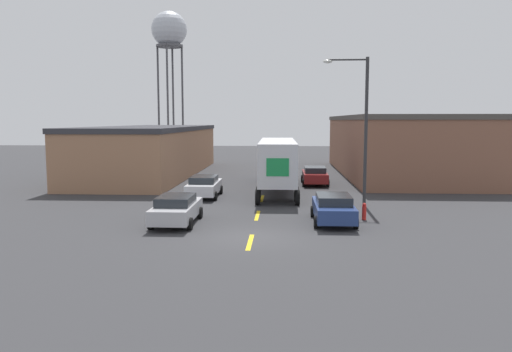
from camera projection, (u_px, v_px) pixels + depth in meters
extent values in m
plane|color=#333335|center=(251.00, 237.00, 22.30)|extent=(160.00, 160.00, 0.00)
cube|color=gold|center=(250.00, 242.00, 21.41)|extent=(0.20, 2.82, 0.01)
cube|color=gold|center=(257.00, 215.00, 27.40)|extent=(0.20, 2.82, 0.01)
cube|color=gold|center=(262.00, 198.00, 33.39)|extent=(0.20, 2.82, 0.01)
cube|color=#9E7051|center=(152.00, 153.00, 47.86)|extent=(8.18, 26.16, 4.24)
cube|color=#333338|center=(152.00, 128.00, 47.60)|extent=(8.38, 26.36, 0.40)
cube|color=brown|center=(399.00, 147.00, 48.20)|extent=(10.92, 26.12, 5.25)
cube|color=#4C4742|center=(400.00, 118.00, 47.89)|extent=(11.12, 26.32, 0.40)
cube|color=navy|center=(277.00, 158.00, 43.27)|extent=(2.37, 3.22, 2.96)
cube|color=silver|center=(277.00, 160.00, 35.53)|extent=(2.61, 11.73, 2.72)
cube|color=#198442|center=(278.00, 167.00, 29.71)|extent=(1.35, 0.05, 1.09)
cylinder|color=black|center=(291.00, 174.00, 43.78)|extent=(0.29, 0.96, 0.96)
cylinder|color=black|center=(263.00, 174.00, 43.88)|extent=(0.29, 0.96, 0.96)
cylinder|color=black|center=(292.00, 176.00, 42.51)|extent=(0.29, 0.96, 0.96)
cylinder|color=black|center=(263.00, 176.00, 42.61)|extent=(0.29, 0.96, 0.96)
cylinder|color=black|center=(296.00, 194.00, 32.07)|extent=(0.29, 0.96, 0.96)
cylinder|color=black|center=(258.00, 194.00, 32.17)|extent=(0.29, 0.96, 0.96)
cylinder|color=black|center=(297.00, 197.00, 30.68)|extent=(0.29, 0.96, 0.96)
cylinder|color=black|center=(258.00, 197.00, 30.78)|extent=(0.29, 0.96, 0.96)
cube|color=silver|center=(204.00, 187.00, 33.97)|extent=(1.89, 4.66, 0.71)
cube|color=#23282D|center=(204.00, 179.00, 33.77)|extent=(1.67, 2.42, 0.44)
cylinder|color=black|center=(221.00, 190.00, 35.39)|extent=(0.22, 0.61, 0.61)
cylinder|color=black|center=(194.00, 190.00, 35.49)|extent=(0.22, 0.61, 0.61)
cylinder|color=black|center=(215.00, 196.00, 32.52)|extent=(0.22, 0.61, 0.61)
cylinder|color=black|center=(187.00, 196.00, 32.63)|extent=(0.22, 0.61, 0.61)
cube|color=#B2B2B7|center=(177.00, 211.00, 25.17)|extent=(1.89, 4.66, 0.71)
cube|color=#23282D|center=(176.00, 200.00, 24.97)|extent=(1.67, 2.42, 0.44)
cylinder|color=black|center=(200.00, 213.00, 26.59)|extent=(0.22, 0.61, 0.61)
cylinder|color=black|center=(165.00, 212.00, 26.70)|extent=(0.22, 0.61, 0.61)
cylinder|color=black|center=(190.00, 224.00, 23.72)|extent=(0.22, 0.61, 0.61)
cylinder|color=black|center=(151.00, 223.00, 23.83)|extent=(0.22, 0.61, 0.61)
cube|color=navy|center=(333.00, 210.00, 25.45)|extent=(1.89, 4.66, 0.71)
cube|color=#23282D|center=(334.00, 199.00, 25.25)|extent=(1.67, 2.42, 0.44)
cylinder|color=black|center=(348.00, 212.00, 26.87)|extent=(0.22, 0.61, 0.61)
cylinder|color=black|center=(313.00, 211.00, 26.97)|extent=(0.22, 0.61, 0.61)
cylinder|color=black|center=(356.00, 223.00, 24.00)|extent=(0.22, 0.61, 0.61)
cylinder|color=black|center=(316.00, 222.00, 24.11)|extent=(0.22, 0.61, 0.61)
cube|color=maroon|center=(315.00, 176.00, 40.60)|extent=(1.89, 4.66, 0.71)
cube|color=#23282D|center=(315.00, 170.00, 40.40)|extent=(1.67, 2.42, 0.44)
cylinder|color=black|center=(325.00, 179.00, 42.02)|extent=(0.22, 0.61, 0.61)
cylinder|color=black|center=(302.00, 179.00, 42.13)|extent=(0.22, 0.61, 0.61)
cylinder|color=black|center=(328.00, 183.00, 39.15)|extent=(0.22, 0.61, 0.61)
cylinder|color=black|center=(304.00, 183.00, 39.26)|extent=(0.22, 0.61, 0.61)
cylinder|color=#47474C|center=(183.00, 101.00, 72.01)|extent=(0.28, 0.28, 15.97)
cylinder|color=#47474C|center=(173.00, 101.00, 73.85)|extent=(0.28, 0.28, 15.97)
cylinder|color=#47474C|center=(159.00, 101.00, 72.20)|extent=(0.28, 0.28, 15.97)
cylinder|color=#47474C|center=(168.00, 101.00, 70.36)|extent=(0.28, 0.28, 15.97)
cylinder|color=#4C4C51|center=(169.00, 46.00, 71.24)|extent=(3.80, 3.80, 0.30)
sphere|color=#B7BCC6|center=(169.00, 29.00, 70.98)|extent=(5.03, 5.03, 5.03)
cylinder|color=#2D2D30|center=(366.00, 133.00, 29.90)|extent=(0.20, 0.20, 8.93)
cylinder|color=#2D2D30|center=(348.00, 60.00, 29.49)|extent=(2.34, 0.11, 0.11)
ellipsoid|color=silver|center=(328.00, 61.00, 29.56)|extent=(0.56, 0.32, 0.22)
cylinder|color=red|center=(364.00, 213.00, 26.15)|extent=(0.22, 0.22, 0.74)
sphere|color=red|center=(364.00, 205.00, 26.10)|extent=(0.20, 0.20, 0.20)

